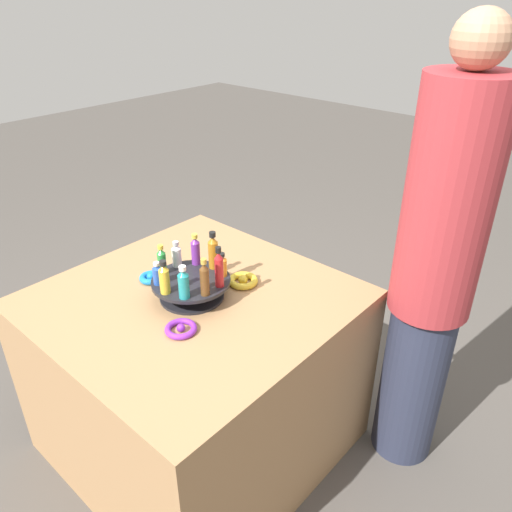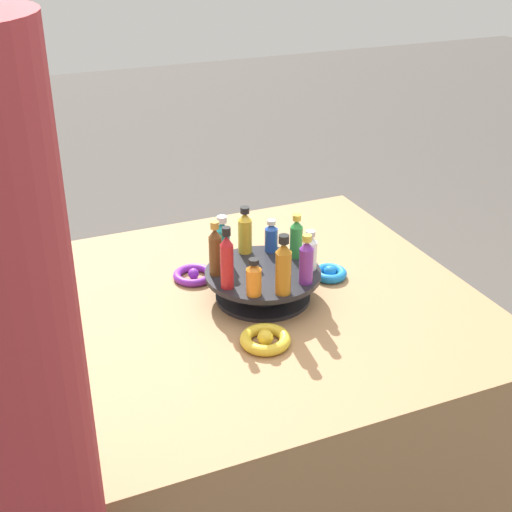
{
  "view_description": "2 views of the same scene",
  "coord_description": "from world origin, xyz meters",
  "px_view_note": "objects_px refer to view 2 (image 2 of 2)",
  "views": [
    {
      "loc": [
        0.96,
        1.17,
        1.73
      ],
      "look_at": [
        -0.15,
        0.18,
        0.9
      ],
      "focal_mm": 35.0,
      "sensor_mm": 36.0,
      "label": 1
    },
    {
      "loc": [
        -1.38,
        0.61,
        1.61
      ],
      "look_at": [
        -0.02,
        0.03,
        0.86
      ],
      "focal_mm": 50.0,
      "sensor_mm": 36.0,
      "label": 2
    }
  ],
  "objects_px": {
    "bottle_brown": "(215,250)",
    "bottle_amber": "(285,267)",
    "person_figure": "(1,494)",
    "bottle_blue": "(271,237)",
    "bottle_teal": "(222,241)",
    "bottle_orange": "(254,278)",
    "bottle_purple": "(306,261)",
    "bottle_clear": "(310,252)",
    "bottle_gold": "(244,232)",
    "ribbon_bow_gold": "(265,339)",
    "ribbon_bow_blue": "(330,273)",
    "ribbon_bow_purple": "(194,275)",
    "display_stand": "(263,283)",
    "bottle_green": "(296,238)",
    "bottle_red": "(227,260)"
  },
  "relations": [
    {
      "from": "bottle_amber",
      "to": "ribbon_bow_blue",
      "type": "relative_size",
      "value": 1.64
    },
    {
      "from": "bottle_purple",
      "to": "ribbon_bow_gold",
      "type": "xyz_separation_m",
      "value": [
        -0.1,
        0.15,
        -0.12
      ]
    },
    {
      "from": "bottle_amber",
      "to": "bottle_teal",
      "type": "relative_size",
      "value": 1.21
    },
    {
      "from": "person_figure",
      "to": "bottle_orange",
      "type": "bearing_deg",
      "value": -2.4
    },
    {
      "from": "bottle_green",
      "to": "bottle_orange",
      "type": "height_order",
      "value": "bottle_green"
    },
    {
      "from": "bottle_purple",
      "to": "bottle_clear",
      "type": "distance_m",
      "value": 0.07
    },
    {
      "from": "bottle_gold",
      "to": "person_figure",
      "type": "bearing_deg",
      "value": 135.64
    },
    {
      "from": "bottle_amber",
      "to": "bottle_brown",
      "type": "distance_m",
      "value": 0.18
    },
    {
      "from": "bottle_green",
      "to": "bottle_orange",
      "type": "bearing_deg",
      "value": 127.89
    },
    {
      "from": "bottle_green",
      "to": "bottle_red",
      "type": "relative_size",
      "value": 0.76
    },
    {
      "from": "person_figure",
      "to": "bottle_clear",
      "type": "bearing_deg",
      "value": -5.91
    },
    {
      "from": "display_stand",
      "to": "ribbon_bow_purple",
      "type": "bearing_deg",
      "value": 37.98
    },
    {
      "from": "bottle_purple",
      "to": "ribbon_bow_blue",
      "type": "relative_size",
      "value": 1.39
    },
    {
      "from": "bottle_clear",
      "to": "ribbon_bow_gold",
      "type": "height_order",
      "value": "bottle_clear"
    },
    {
      "from": "display_stand",
      "to": "bottle_green",
      "type": "bearing_deg",
      "value": -70.11
    },
    {
      "from": "ribbon_bow_blue",
      "to": "bottle_blue",
      "type": "bearing_deg",
      "value": 64.41
    },
    {
      "from": "bottle_amber",
      "to": "bottle_gold",
      "type": "bearing_deg",
      "value": 1.89
    },
    {
      "from": "display_stand",
      "to": "bottle_teal",
      "type": "xyz_separation_m",
      "value": [
        0.09,
        0.07,
        0.09
      ]
    },
    {
      "from": "bottle_purple",
      "to": "ribbon_bow_purple",
      "type": "relative_size",
      "value": 1.16
    },
    {
      "from": "bottle_purple",
      "to": "person_figure",
      "type": "relative_size",
      "value": 0.07
    },
    {
      "from": "display_stand",
      "to": "bottle_clear",
      "type": "xyz_separation_m",
      "value": [
        -0.03,
        -0.11,
        0.08
      ]
    },
    {
      "from": "bottle_teal",
      "to": "bottle_orange",
      "type": "bearing_deg",
      "value": -178.11
    },
    {
      "from": "bottle_gold",
      "to": "bottle_brown",
      "type": "bearing_deg",
      "value": 127.89
    },
    {
      "from": "bottle_gold",
      "to": "person_figure",
      "type": "height_order",
      "value": "person_figure"
    },
    {
      "from": "bottle_purple",
      "to": "bottle_green",
      "type": "distance_m",
      "value": 0.13
    },
    {
      "from": "person_figure",
      "to": "bottle_blue",
      "type": "bearing_deg",
      "value": 1.85
    },
    {
      "from": "bottle_blue",
      "to": "ribbon_bow_purple",
      "type": "distance_m",
      "value": 0.22
    },
    {
      "from": "bottle_red",
      "to": "person_figure",
      "type": "height_order",
      "value": "person_figure"
    },
    {
      "from": "bottle_gold",
      "to": "ribbon_bow_purple",
      "type": "xyz_separation_m",
      "value": [
        0.05,
        0.12,
        -0.12
      ]
    },
    {
      "from": "bottle_clear",
      "to": "bottle_purple",
      "type": "bearing_deg",
      "value": 145.89
    },
    {
      "from": "bottle_green",
      "to": "bottle_brown",
      "type": "distance_m",
      "value": 0.22
    },
    {
      "from": "bottle_clear",
      "to": "bottle_brown",
      "type": "bearing_deg",
      "value": 73.89
    },
    {
      "from": "bottle_orange",
      "to": "ribbon_bow_gold",
      "type": "height_order",
      "value": "bottle_orange"
    },
    {
      "from": "display_stand",
      "to": "bottle_gold",
      "type": "distance_m",
      "value": 0.14
    },
    {
      "from": "bottle_brown",
      "to": "bottle_red",
      "type": "bearing_deg",
      "value": -178.11
    },
    {
      "from": "ribbon_bow_gold",
      "to": "bottle_brown",
      "type": "bearing_deg",
      "value": 8.53
    },
    {
      "from": "bottle_teal",
      "to": "ribbon_bow_gold",
      "type": "distance_m",
      "value": 0.3
    },
    {
      "from": "bottle_purple",
      "to": "bottle_blue",
      "type": "xyz_separation_m",
      "value": [
        0.18,
        0.01,
        -0.02
      ]
    },
    {
      "from": "ribbon_bow_blue",
      "to": "display_stand",
      "type": "bearing_deg",
      "value": 97.98
    },
    {
      "from": "bottle_amber",
      "to": "ribbon_bow_purple",
      "type": "height_order",
      "value": "bottle_amber"
    },
    {
      "from": "ribbon_bow_purple",
      "to": "bottle_purple",
      "type": "bearing_deg",
      "value": -142.05
    },
    {
      "from": "ribbon_bow_blue",
      "to": "person_figure",
      "type": "height_order",
      "value": "person_figure"
    },
    {
      "from": "bottle_purple",
      "to": "person_figure",
      "type": "distance_m",
      "value": 0.85
    },
    {
      "from": "bottle_blue",
      "to": "bottle_teal",
      "type": "height_order",
      "value": "bottle_teal"
    },
    {
      "from": "bottle_brown",
      "to": "bottle_amber",
      "type": "bearing_deg",
      "value": -142.11
    },
    {
      "from": "bottle_red",
      "to": "bottle_brown",
      "type": "bearing_deg",
      "value": 1.89
    },
    {
      "from": "display_stand",
      "to": "person_figure",
      "type": "height_order",
      "value": "person_figure"
    },
    {
      "from": "bottle_orange",
      "to": "ribbon_bow_gold",
      "type": "relative_size",
      "value": 0.8
    },
    {
      "from": "bottle_clear",
      "to": "ribbon_bow_purple",
      "type": "height_order",
      "value": "bottle_clear"
    },
    {
      "from": "ribbon_bow_gold",
      "to": "ribbon_bow_blue",
      "type": "xyz_separation_m",
      "value": [
        0.22,
        -0.28,
        -0.0
      ]
    }
  ]
}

